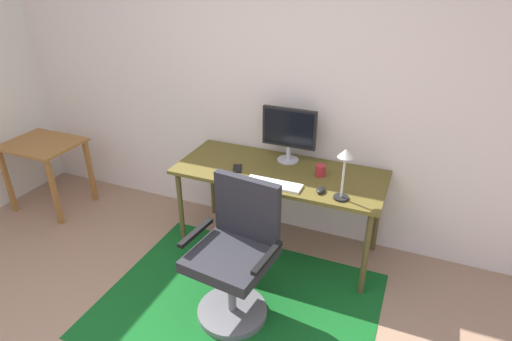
{
  "coord_description": "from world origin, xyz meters",
  "views": [
    {
      "loc": [
        1.26,
        -1.07,
        2.29
      ],
      "look_at": [
        0.17,
        1.53,
        0.85
      ],
      "focal_mm": 29.79,
      "sensor_mm": 36.0,
      "label": 1
    }
  ],
  "objects_px": {
    "monitor": "(289,130)",
    "coffee_cup": "(320,170)",
    "desk": "(279,178)",
    "keyboard": "(274,184)",
    "side_table": "(44,154)",
    "desk_lamp": "(345,164)",
    "cell_phone": "(237,168)",
    "office_chair": "(236,259)",
    "computer_mouse": "(321,190)"
  },
  "relations": [
    {
      "from": "keyboard",
      "to": "office_chair",
      "type": "xyz_separation_m",
      "value": [
        -0.06,
        -0.56,
        -0.31
      ]
    },
    {
      "from": "office_chair",
      "to": "side_table",
      "type": "relative_size",
      "value": 1.44
    },
    {
      "from": "keyboard",
      "to": "side_table",
      "type": "relative_size",
      "value": 0.62
    },
    {
      "from": "monitor",
      "to": "keyboard",
      "type": "relative_size",
      "value": 1.06
    },
    {
      "from": "monitor",
      "to": "desk_lamp",
      "type": "distance_m",
      "value": 0.71
    },
    {
      "from": "computer_mouse",
      "to": "desk_lamp",
      "type": "distance_m",
      "value": 0.3
    },
    {
      "from": "side_table",
      "to": "monitor",
      "type": "bearing_deg",
      "value": 10.14
    },
    {
      "from": "keyboard",
      "to": "office_chair",
      "type": "bearing_deg",
      "value": -96.07
    },
    {
      "from": "keyboard",
      "to": "side_table",
      "type": "distance_m",
      "value": 2.38
    },
    {
      "from": "desk",
      "to": "desk_lamp",
      "type": "relative_size",
      "value": 4.35
    },
    {
      "from": "monitor",
      "to": "computer_mouse",
      "type": "distance_m",
      "value": 0.62
    },
    {
      "from": "coffee_cup",
      "to": "desk_lamp",
      "type": "relative_size",
      "value": 0.23
    },
    {
      "from": "office_chair",
      "to": "cell_phone",
      "type": "bearing_deg",
      "value": 119.95
    },
    {
      "from": "keyboard",
      "to": "computer_mouse",
      "type": "xyz_separation_m",
      "value": [
        0.35,
        0.04,
        0.01
      ]
    },
    {
      "from": "monitor",
      "to": "computer_mouse",
      "type": "relative_size",
      "value": 4.38
    },
    {
      "from": "coffee_cup",
      "to": "cell_phone",
      "type": "relative_size",
      "value": 0.64
    },
    {
      "from": "keyboard",
      "to": "computer_mouse",
      "type": "distance_m",
      "value": 0.36
    },
    {
      "from": "desk",
      "to": "monitor",
      "type": "bearing_deg",
      "value": 89.84
    },
    {
      "from": "monitor",
      "to": "side_table",
      "type": "height_order",
      "value": "monitor"
    },
    {
      "from": "side_table",
      "to": "keyboard",
      "type": "bearing_deg",
      "value": -0.69
    },
    {
      "from": "keyboard",
      "to": "side_table",
      "type": "height_order",
      "value": "keyboard"
    },
    {
      "from": "desk_lamp",
      "to": "office_chair",
      "type": "height_order",
      "value": "desk_lamp"
    },
    {
      "from": "coffee_cup",
      "to": "office_chair",
      "type": "distance_m",
      "value": 0.97
    },
    {
      "from": "computer_mouse",
      "to": "cell_phone",
      "type": "bearing_deg",
      "value": 171.86
    },
    {
      "from": "desk",
      "to": "computer_mouse",
      "type": "relative_size",
      "value": 16.05
    },
    {
      "from": "cell_phone",
      "to": "office_chair",
      "type": "relative_size",
      "value": 0.14
    },
    {
      "from": "desk_lamp",
      "to": "monitor",
      "type": "bearing_deg",
      "value": 140.83
    },
    {
      "from": "computer_mouse",
      "to": "desk_lamp",
      "type": "height_order",
      "value": "desk_lamp"
    },
    {
      "from": "computer_mouse",
      "to": "side_table",
      "type": "height_order",
      "value": "computer_mouse"
    },
    {
      "from": "desk",
      "to": "desk_lamp",
      "type": "height_order",
      "value": "desk_lamp"
    },
    {
      "from": "coffee_cup",
      "to": "office_chair",
      "type": "bearing_deg",
      "value": -111.98
    },
    {
      "from": "desk",
      "to": "keyboard",
      "type": "xyz_separation_m",
      "value": [
        0.04,
        -0.24,
        0.08
      ]
    },
    {
      "from": "office_chair",
      "to": "desk",
      "type": "bearing_deg",
      "value": 94.92
    },
    {
      "from": "keyboard",
      "to": "desk_lamp",
      "type": "xyz_separation_m",
      "value": [
        0.51,
        -0.0,
        0.26
      ]
    },
    {
      "from": "cell_phone",
      "to": "office_chair",
      "type": "distance_m",
      "value": 0.82
    },
    {
      "from": "monitor",
      "to": "cell_phone",
      "type": "height_order",
      "value": "monitor"
    },
    {
      "from": "computer_mouse",
      "to": "side_table",
      "type": "relative_size",
      "value": 0.15
    },
    {
      "from": "desk_lamp",
      "to": "side_table",
      "type": "height_order",
      "value": "desk_lamp"
    },
    {
      "from": "keyboard",
      "to": "coffee_cup",
      "type": "relative_size",
      "value": 4.78
    },
    {
      "from": "desk",
      "to": "monitor",
      "type": "distance_m",
      "value": 0.39
    },
    {
      "from": "computer_mouse",
      "to": "coffee_cup",
      "type": "height_order",
      "value": "coffee_cup"
    },
    {
      "from": "computer_mouse",
      "to": "desk_lamp",
      "type": "bearing_deg",
      "value": -12.78
    },
    {
      "from": "cell_phone",
      "to": "office_chair",
      "type": "bearing_deg",
      "value": -89.1
    },
    {
      "from": "monitor",
      "to": "cell_phone",
      "type": "bearing_deg",
      "value": -136.52
    },
    {
      "from": "computer_mouse",
      "to": "office_chair",
      "type": "relative_size",
      "value": 0.1
    },
    {
      "from": "keyboard",
      "to": "computer_mouse",
      "type": "height_order",
      "value": "computer_mouse"
    },
    {
      "from": "side_table",
      "to": "cell_phone",
      "type": "bearing_deg",
      "value": 3.11
    },
    {
      "from": "desk",
      "to": "desk_lamp",
      "type": "bearing_deg",
      "value": -23.68
    },
    {
      "from": "desk_lamp",
      "to": "keyboard",
      "type": "bearing_deg",
      "value": 180.0
    },
    {
      "from": "monitor",
      "to": "coffee_cup",
      "type": "bearing_deg",
      "value": -26.63
    }
  ]
}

